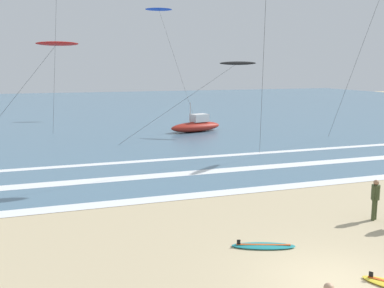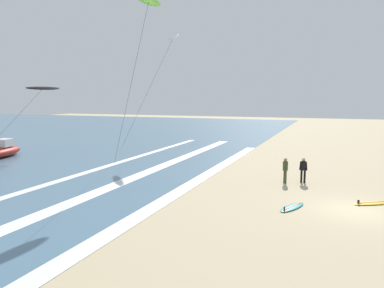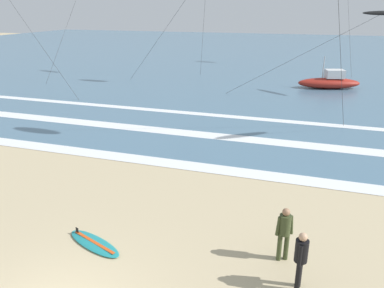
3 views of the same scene
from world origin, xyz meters
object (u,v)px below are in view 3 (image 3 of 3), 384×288
(kite_black_far_right, at_px, (383,13))
(surfboard_near_water, at_px, (94,243))
(surfer_mid_group, at_px, (301,256))
(surfer_background_far, at_px, (284,230))
(offshore_boat, at_px, (329,82))

(kite_black_far_right, bearing_deg, surfboard_near_water, -112.60)
(surfer_mid_group, relative_size, surfer_background_far, 1.00)
(surfboard_near_water, xyz_separation_m, offshore_boat, (6.97, 26.14, 0.51))
(surfer_background_far, relative_size, surfboard_near_water, 0.73)
(surfer_mid_group, distance_m, offshore_boat, 26.21)
(offshore_boat, bearing_deg, kite_black_far_right, -37.00)
(surfer_mid_group, height_order, kite_black_far_right, kite_black_far_right)
(surfboard_near_water, distance_m, kite_black_far_right, 26.60)
(surfer_background_far, xyz_separation_m, surfboard_near_water, (-5.34, -1.01, -0.91))
(kite_black_far_right, distance_m, offshore_boat, 6.73)
(surfer_background_far, xyz_separation_m, offshore_boat, (1.64, 25.13, -0.40))
(offshore_boat, bearing_deg, surfer_mid_group, -92.53)
(surfer_background_far, relative_size, kite_black_far_right, 0.13)
(surfer_mid_group, xyz_separation_m, surfboard_near_water, (-5.81, 0.04, -0.91))
(surfer_background_far, height_order, offshore_boat, offshore_boat)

